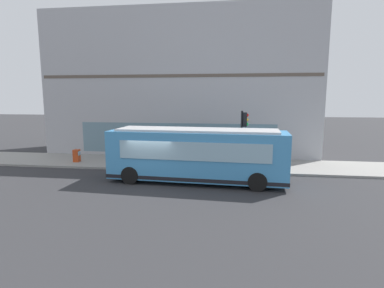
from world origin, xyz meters
name	(u,v)px	position (x,y,z in m)	size (l,w,h in m)	color
ground	(153,182)	(0.00, 0.00, 0.00)	(120.00, 120.00, 0.00)	#2D2D30
sidewalk_curb	(170,163)	(4.80, 0.00, 0.07)	(4.40, 40.00, 0.15)	gray
building_corner	(183,85)	(10.28, 0.00, 5.84)	(6.63, 22.13, 11.69)	#A8A8AD
city_bus_nearside	(197,155)	(0.51, -2.46, 1.55)	(3.08, 10.16, 3.07)	#3F8CC6
traffic_light_near_corner	(244,129)	(3.00, -5.14, 2.82)	(0.32, 0.49, 3.83)	black
fire_hydrant	(280,158)	(5.71, -7.87, 0.51)	(0.35, 0.35, 0.74)	red
pedestrian_near_building_entrance	(195,150)	(4.33, -1.84, 1.16)	(0.32, 0.32, 1.75)	#B23338
pedestrian_walking_along_curb	(116,146)	(5.42, 4.28, 1.15)	(0.32, 0.32, 1.73)	#3F8C4C
pedestrian_by_light_pole	(195,147)	(5.60, -1.69, 1.15)	(0.32, 0.32, 1.73)	#8C3F8C
pedestrian_near_hydrant	(218,150)	(4.89, -3.47, 1.09)	(0.32, 0.32, 1.64)	#8C3F8C
newspaper_vending_box	(77,156)	(4.07, 6.80, 0.60)	(0.44, 0.42, 0.90)	#BF3F19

